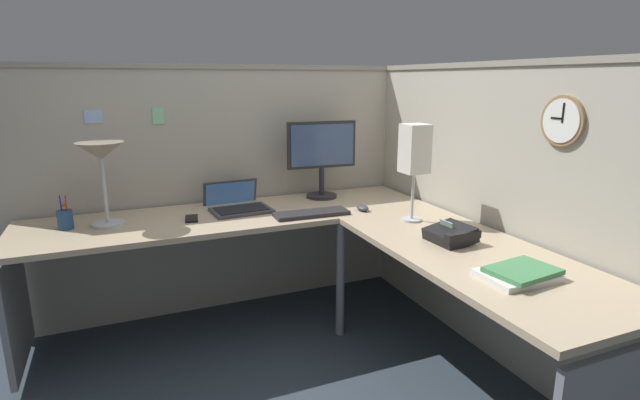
# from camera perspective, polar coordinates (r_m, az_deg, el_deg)

# --- Properties ---
(ground_plane) EXTENTS (6.80, 6.80, 0.00)m
(ground_plane) POSITION_cam_1_polar(r_m,az_deg,el_deg) (2.85, 0.72, -17.51)
(ground_plane) COLOR #2D3842
(cubicle_wall_back) EXTENTS (2.57, 0.12, 1.58)m
(cubicle_wall_back) POSITION_cam_1_polar(r_m,az_deg,el_deg) (3.23, -11.45, 1.29)
(cubicle_wall_back) COLOR #A8A393
(cubicle_wall_back) RESTS_ON ground
(cubicle_wall_right) EXTENTS (0.12, 2.37, 1.58)m
(cubicle_wall_right) POSITION_cam_1_polar(r_m,az_deg,el_deg) (2.78, 19.75, -1.33)
(cubicle_wall_right) COLOR #A8A393
(cubicle_wall_right) RESTS_ON ground
(desk) EXTENTS (2.35, 2.15, 0.73)m
(desk) POSITION_cam_1_polar(r_m,az_deg,el_deg) (2.48, -1.90, -6.21)
(desk) COLOR tan
(desk) RESTS_ON ground
(monitor) EXTENTS (0.46, 0.20, 0.50)m
(monitor) POSITION_cam_1_polar(r_m,az_deg,el_deg) (3.14, 0.21, 5.50)
(monitor) COLOR #232326
(monitor) RESTS_ON desk
(laptop) EXTENTS (0.37, 0.40, 0.22)m
(laptop) POSITION_cam_1_polar(r_m,az_deg,el_deg) (2.98, -9.81, -0.47)
(laptop) COLOR #38383D
(laptop) RESTS_ON desk
(keyboard) EXTENTS (0.44, 0.16, 0.02)m
(keyboard) POSITION_cam_1_polar(r_m,az_deg,el_deg) (2.78, -1.01, -1.60)
(keyboard) COLOR #232326
(keyboard) RESTS_ON desk
(computer_mouse) EXTENTS (0.06, 0.10, 0.03)m
(computer_mouse) POSITION_cam_1_polar(r_m,az_deg,el_deg) (2.89, 5.03, -0.92)
(computer_mouse) COLOR #38383D
(computer_mouse) RESTS_ON desk
(desk_lamp_dome) EXTENTS (0.24, 0.24, 0.44)m
(desk_lamp_dome) POSITION_cam_1_polar(r_m,az_deg,el_deg) (2.76, -24.38, 4.54)
(desk_lamp_dome) COLOR #B7BABF
(desk_lamp_dome) RESTS_ON desk
(pen_cup) EXTENTS (0.08, 0.08, 0.18)m
(pen_cup) POSITION_cam_1_polar(r_m,az_deg,el_deg) (2.84, -27.81, -2.01)
(pen_cup) COLOR navy
(pen_cup) RESTS_ON desk
(cell_phone) EXTENTS (0.09, 0.15, 0.01)m
(cell_phone) POSITION_cam_1_polar(r_m,az_deg,el_deg) (2.79, -14.88, -2.12)
(cell_phone) COLOR black
(cell_phone) RESTS_ON desk
(office_phone) EXTENTS (0.20, 0.22, 0.11)m
(office_phone) POSITION_cam_1_polar(r_m,az_deg,el_deg) (2.40, 15.20, -4.00)
(office_phone) COLOR black
(office_phone) RESTS_ON desk
(book_stack) EXTENTS (0.30, 0.23, 0.04)m
(book_stack) POSITION_cam_1_polar(r_m,az_deg,el_deg) (2.07, 22.43, -8.00)
(book_stack) COLOR silver
(book_stack) RESTS_ON desk
(desk_lamp_paper) EXTENTS (0.13, 0.13, 0.53)m
(desk_lamp_paper) POSITION_cam_1_polar(r_m,az_deg,el_deg) (2.65, 11.08, 5.61)
(desk_lamp_paper) COLOR #B7BABF
(desk_lamp_paper) RESTS_ON desk
(wall_clock) EXTENTS (0.04, 0.22, 0.22)m
(wall_clock) POSITION_cam_1_polar(r_m,az_deg,el_deg) (2.37, 26.73, 8.33)
(wall_clock) COLOR olive
(pinned_note_leftmost) EXTENTS (0.09, 0.00, 0.08)m
(pinned_note_leftmost) POSITION_cam_1_polar(r_m,az_deg,el_deg) (3.05, -25.12, 8.89)
(pinned_note_leftmost) COLOR #99B7E5
(pinned_note_middle) EXTENTS (0.07, 0.00, 0.10)m
(pinned_note_middle) POSITION_cam_1_polar(r_m,az_deg,el_deg) (3.06, -18.51, 9.39)
(pinned_note_middle) COLOR #8CCC99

